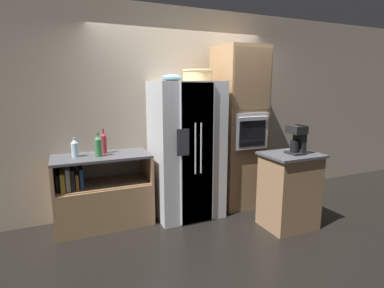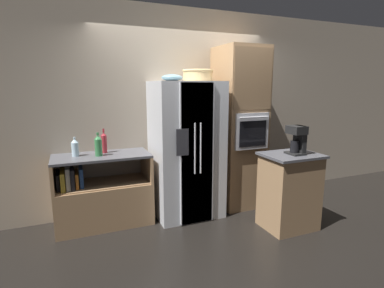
{
  "view_description": "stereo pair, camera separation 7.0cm",
  "coord_description": "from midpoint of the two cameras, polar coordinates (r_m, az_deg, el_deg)",
  "views": [
    {
      "loc": [
        -1.58,
        -3.59,
        1.74
      ],
      "look_at": [
        -0.05,
        -0.05,
        0.99
      ],
      "focal_mm": 28.0,
      "sensor_mm": 36.0,
      "label": 1
    },
    {
      "loc": [
        -1.52,
        -3.62,
        1.74
      ],
      "look_at": [
        -0.05,
        -0.05,
        0.99
      ],
      "focal_mm": 28.0,
      "sensor_mm": 36.0,
      "label": 2
    }
  ],
  "objects": [
    {
      "name": "wicker_basket",
      "position": [
        4.06,
        0.57,
        13.01
      ],
      "size": [
        0.41,
        0.41,
        0.15
      ],
      "color": "tan",
      "rests_on": "refrigerator"
    },
    {
      "name": "counter_left",
      "position": [
        4.0,
        -17.16,
        -10.04
      ],
      "size": [
        1.16,
        0.56,
        0.9
      ],
      "color": "#93704C",
      "rests_on": "ground_plane"
    },
    {
      "name": "wall_oven",
      "position": [
        4.38,
        8.33,
        3.02
      ],
      "size": [
        0.61,
        0.72,
        2.28
      ],
      "color": "#93704C",
      "rests_on": "ground_plane"
    },
    {
      "name": "ground_plane",
      "position": [
        4.29,
        -0.17,
        -12.92
      ],
      "size": [
        20.0,
        20.0,
        0.0
      ],
      "primitive_type": "plane",
      "color": "black"
    },
    {
      "name": "bottle_short",
      "position": [
        3.85,
        -21.91,
        -0.69
      ],
      "size": [
        0.08,
        0.08,
        0.23
      ],
      "color": "silver",
      "rests_on": "counter_left"
    },
    {
      "name": "wall_back",
      "position": [
        4.35,
        -2.5,
        6.5
      ],
      "size": [
        12.0,
        0.06,
        2.8
      ],
      "color": "tan",
      "rests_on": "ground_plane"
    },
    {
      "name": "island_counter",
      "position": [
        3.92,
        17.52,
        -8.41
      ],
      "size": [
        0.67,
        0.53,
        0.94
      ],
      "color": "#93704C",
      "rests_on": "ground_plane"
    },
    {
      "name": "bottle_wide",
      "position": [
        3.78,
        -17.92,
        -0.31
      ],
      "size": [
        0.09,
        0.09,
        0.29
      ],
      "color": "#33723F",
      "rests_on": "counter_left"
    },
    {
      "name": "coffee_maker",
      "position": [
        3.77,
        18.92,
        1.03
      ],
      "size": [
        0.17,
        0.2,
        0.34
      ],
      "color": "black",
      "rests_on": "island_counter"
    },
    {
      "name": "refrigerator",
      "position": [
        4.01,
        -1.61,
        -1.09
      ],
      "size": [
        0.87,
        0.78,
        1.8
      ],
      "color": "silver",
      "rests_on": "ground_plane"
    },
    {
      "name": "fruit_bowl",
      "position": [
        3.84,
        -4.35,
        12.48
      ],
      "size": [
        0.27,
        0.27,
        0.08
      ],
      "color": "#668C99",
      "rests_on": "refrigerator"
    },
    {
      "name": "bottle_tall",
      "position": [
        3.93,
        -16.93,
        0.23
      ],
      "size": [
        0.07,
        0.07,
        0.31
      ],
      "color": "maroon",
      "rests_on": "counter_left"
    }
  ]
}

